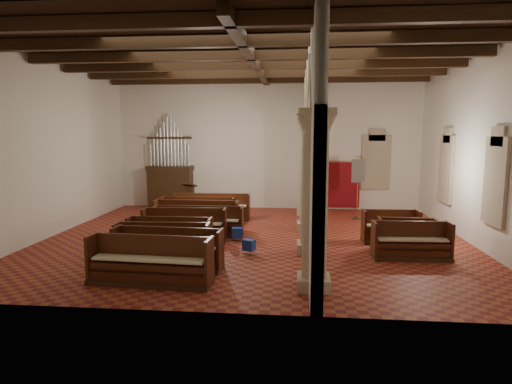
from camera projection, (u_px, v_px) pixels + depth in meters
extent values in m
plane|color=#933D20|center=(254.00, 239.00, 14.40)|extent=(14.00, 14.00, 0.00)
plane|color=black|center=(254.00, 55.00, 13.57)|extent=(14.00, 14.00, 0.00)
cube|color=white|center=(267.00, 144.00, 19.90)|extent=(14.00, 0.02, 6.00)
cube|color=white|center=(224.00, 162.00, 8.07)|extent=(14.00, 0.02, 6.00)
cube|color=white|center=(51.00, 149.00, 14.63)|extent=(0.02, 12.00, 6.00)
cube|color=white|center=(477.00, 150.00, 13.34)|extent=(0.02, 12.00, 6.00)
cube|color=#BFAB8E|center=(314.00, 283.00, 9.78)|extent=(0.75, 0.75, 0.30)
cylinder|color=#BFAB8E|center=(315.00, 205.00, 9.53)|extent=(0.56, 0.56, 3.30)
cube|color=#BFAB8E|center=(310.00, 248.00, 12.74)|extent=(0.75, 0.75, 0.30)
cylinder|color=#BFAB8E|center=(311.00, 188.00, 12.49)|extent=(0.56, 0.56, 3.30)
cube|color=#BFAB8E|center=(307.00, 226.00, 15.70)|extent=(0.75, 0.75, 0.30)
cylinder|color=#BFAB8E|center=(308.00, 177.00, 15.45)|extent=(0.56, 0.56, 3.30)
cube|color=#BFAB8E|center=(305.00, 211.00, 18.65)|extent=(0.75, 0.75, 0.30)
cylinder|color=#BFAB8E|center=(306.00, 170.00, 18.40)|extent=(0.56, 0.56, 3.30)
cube|color=white|center=(311.00, 85.00, 13.54)|extent=(0.25, 11.90, 1.93)
cube|color=#33745A|center=(497.00, 181.00, 11.98)|extent=(0.03, 1.00, 2.20)
cube|color=#33745A|center=(447.00, 169.00, 15.92)|extent=(0.03, 1.00, 2.20)
cube|color=#33745A|center=(376.00, 162.00, 19.53)|extent=(1.00, 0.03, 2.20)
cube|color=#3B2512|center=(171.00, 189.00, 20.12)|extent=(2.00, 0.80, 1.80)
cube|color=#3B2512|center=(170.00, 168.00, 19.98)|extent=(2.10, 0.85, 0.20)
cube|color=#3E2113|center=(191.00, 209.00, 19.79)|extent=(0.59, 0.59, 0.10)
cube|color=#3E2113|center=(191.00, 198.00, 19.72)|extent=(0.29, 0.29, 1.13)
cube|color=#3E2113|center=(191.00, 185.00, 19.55)|extent=(0.62, 0.55, 0.20)
cube|color=maroon|center=(342.00, 185.00, 19.76)|extent=(1.60, 0.06, 2.10)
cylinder|color=#C38E3D|center=(343.00, 161.00, 19.59)|extent=(1.80, 0.04, 0.04)
cone|color=#3B2512|center=(357.00, 217.00, 17.70)|extent=(0.40, 0.40, 0.13)
cylinder|color=#C38E3D|center=(358.00, 187.00, 17.53)|extent=(0.04, 0.04, 2.67)
cylinder|color=#C38E3D|center=(359.00, 157.00, 17.36)|extent=(0.31, 0.74, 0.03)
cube|color=navy|center=(358.00, 171.00, 17.41)|extent=(0.58, 0.24, 0.95)
cube|color=navy|center=(188.00, 265.00, 10.70)|extent=(0.33, 0.27, 0.31)
cube|color=navy|center=(249.00, 245.00, 12.60)|extent=(0.41, 0.38, 0.33)
cube|color=navy|center=(237.00, 233.00, 14.12)|extent=(0.39, 0.34, 0.33)
cylinder|color=white|center=(115.00, 272.00, 10.47)|extent=(1.06, 0.24, 0.11)
cylinder|color=silver|center=(178.00, 265.00, 11.05)|extent=(0.92, 0.48, 0.10)
cube|color=#3B2512|center=(151.00, 281.00, 10.14)|extent=(2.99, 0.94, 0.11)
cube|color=#541C12|center=(149.00, 270.00, 10.04)|extent=(2.82, 0.60, 0.49)
cube|color=#541C12|center=(152.00, 256.00, 10.25)|extent=(2.80, 0.25, 1.03)
cube|color=#541C12|center=(91.00, 256.00, 10.21)|extent=(0.12, 0.65, 1.03)
cube|color=#541C12|center=(210.00, 260.00, 9.95)|extent=(0.12, 0.65, 1.03)
cube|color=#FAE8B8|center=(149.00, 259.00, 10.00)|extent=(2.71, 0.55, 0.05)
cube|color=#3B2512|center=(168.00, 267.00, 11.26)|extent=(2.95, 0.90, 0.10)
cube|color=#46200F|center=(167.00, 257.00, 11.17)|extent=(2.78, 0.58, 0.46)
cube|color=#46200F|center=(169.00, 245.00, 11.37)|extent=(2.76, 0.24, 0.98)
cube|color=#46200F|center=(115.00, 245.00, 11.34)|extent=(0.11, 0.62, 0.98)
cube|color=#46200F|center=(221.00, 248.00, 11.08)|extent=(0.11, 0.62, 0.98)
cube|color=#FAE8B8|center=(167.00, 247.00, 11.14)|extent=(2.67, 0.53, 0.05)
cube|color=#3B2512|center=(163.00, 258.00, 12.02)|extent=(2.67, 0.85, 0.10)
cube|color=#521F11|center=(162.00, 249.00, 11.93)|extent=(2.50, 0.54, 0.45)
cube|color=#521F11|center=(164.00, 238.00, 12.13)|extent=(2.48, 0.21, 0.95)
cube|color=#521F11|center=(118.00, 239.00, 12.09)|extent=(0.10, 0.60, 0.95)
cube|color=#521F11|center=(208.00, 241.00, 11.85)|extent=(0.10, 0.60, 0.95)
cube|color=#FAE8B8|center=(162.00, 240.00, 11.90)|extent=(2.40, 0.50, 0.05)
cube|color=#3B2512|center=(170.00, 247.00, 13.15)|extent=(2.61, 0.66, 0.09)
cube|color=#4E2A10|center=(169.00, 240.00, 13.07)|extent=(2.46, 0.38, 0.42)
cube|color=#4E2A10|center=(171.00, 231.00, 13.25)|extent=(2.46, 0.07, 0.89)
cube|color=#4E2A10|center=(130.00, 231.00, 13.22)|extent=(0.07, 0.56, 0.89)
cube|color=#4E2A10|center=(210.00, 233.00, 12.99)|extent=(0.07, 0.56, 0.89)
cube|color=#FAE8B8|center=(169.00, 232.00, 13.04)|extent=(2.36, 0.34, 0.05)
cube|color=#3B2512|center=(185.00, 240.00, 14.09)|extent=(2.76, 0.91, 0.10)
cube|color=#4D1D10|center=(184.00, 231.00, 14.00)|extent=(2.59, 0.59, 0.47)
cube|color=#4D1D10|center=(186.00, 222.00, 14.20)|extent=(2.57, 0.25, 0.98)
cube|color=#4D1D10|center=(146.00, 222.00, 14.16)|extent=(0.12, 0.63, 0.98)
cube|color=#4D1D10|center=(225.00, 224.00, 13.92)|extent=(0.12, 0.63, 0.98)
cube|color=#FAE8B8|center=(184.00, 224.00, 13.97)|extent=(2.49, 0.54, 0.05)
cube|color=#3B2512|center=(199.00, 234.00, 14.86)|extent=(3.12, 0.77, 0.10)
cube|color=#4B2110|center=(198.00, 227.00, 14.77)|extent=(2.96, 0.47, 0.44)
cube|color=#4B2110|center=(199.00, 219.00, 14.96)|extent=(2.95, 0.15, 0.93)
cube|color=#4B2110|center=(156.00, 219.00, 14.95)|extent=(0.08, 0.59, 0.93)
cube|color=#4B2110|center=(242.00, 220.00, 14.67)|extent=(0.08, 0.59, 0.93)
cube|color=#FAE8B8|center=(198.00, 220.00, 14.74)|extent=(2.84, 0.43, 0.05)
cube|color=#3B2512|center=(196.00, 229.00, 15.61)|extent=(3.09, 0.79, 0.10)
cube|color=#581D12|center=(196.00, 222.00, 15.52)|extent=(2.94, 0.47, 0.47)
cube|color=#581D12|center=(197.00, 213.00, 15.72)|extent=(2.93, 0.12, 1.00)
cube|color=#581D12|center=(156.00, 213.00, 15.69)|extent=(0.08, 0.63, 1.00)
cube|color=#581D12|center=(237.00, 215.00, 15.42)|extent=(0.08, 0.63, 1.00)
cube|color=#FAE8B8|center=(196.00, 215.00, 15.48)|extent=(2.82, 0.43, 0.05)
cube|color=#3B2512|center=(198.00, 222.00, 16.91)|extent=(2.93, 0.70, 0.10)
cube|color=#542212|center=(197.00, 215.00, 16.83)|extent=(2.77, 0.41, 0.44)
cube|color=#542212|center=(198.00, 208.00, 17.02)|extent=(2.77, 0.08, 0.93)
cube|color=#542212|center=(162.00, 208.00, 16.99)|extent=(0.07, 0.59, 0.93)
cube|color=#542212|center=(233.00, 209.00, 16.73)|extent=(0.07, 0.59, 0.93)
cube|color=#FAE8B8|center=(197.00, 209.00, 16.79)|extent=(2.66, 0.37, 0.05)
cube|color=#3B2512|center=(212.00, 218.00, 17.65)|extent=(3.15, 0.82, 0.10)
cube|color=#461D0F|center=(212.00, 212.00, 17.56)|extent=(2.99, 0.51, 0.45)
cube|color=#461D0F|center=(213.00, 205.00, 17.76)|extent=(2.97, 0.18, 0.96)
cube|color=#461D0F|center=(176.00, 205.00, 17.74)|extent=(0.09, 0.61, 0.96)
cube|color=#461D0F|center=(249.00, 206.00, 17.46)|extent=(0.09, 0.61, 0.96)
cube|color=#FAE8B8|center=(212.00, 206.00, 17.53)|extent=(2.87, 0.47, 0.05)
cube|color=#3B2512|center=(411.00, 257.00, 12.14)|extent=(2.19, 0.79, 0.10)
cube|color=#4A1E0F|center=(412.00, 248.00, 12.05)|extent=(2.03, 0.48, 0.45)
cube|color=#4A1E0F|center=(410.00, 237.00, 12.24)|extent=(2.02, 0.15, 0.95)
cube|color=#4A1E0F|center=(374.00, 238.00, 12.18)|extent=(0.09, 0.60, 0.95)
cube|color=#4A1E0F|center=(450.00, 239.00, 11.99)|extent=(0.09, 0.60, 0.95)
cube|color=#FAE8B8|center=(412.00, 239.00, 12.02)|extent=(1.95, 0.44, 0.05)
cube|color=#3B2512|center=(406.00, 250.00, 12.87)|extent=(1.71, 0.75, 0.10)
cube|color=#491F0F|center=(407.00, 242.00, 12.78)|extent=(1.55, 0.46, 0.43)
cube|color=#491F0F|center=(405.00, 232.00, 12.97)|extent=(1.54, 0.14, 0.91)
cube|color=#491F0F|center=(379.00, 233.00, 12.89)|extent=(0.10, 0.58, 0.91)
cube|color=#491F0F|center=(434.00, 234.00, 12.74)|extent=(0.10, 0.58, 0.91)
cube|color=#FAE8B8|center=(407.00, 234.00, 12.75)|extent=(1.49, 0.42, 0.05)
cube|color=#3B2512|center=(390.00, 241.00, 13.92)|extent=(1.83, 0.79, 0.10)
cube|color=#4E1F10|center=(391.00, 233.00, 13.83)|extent=(1.67, 0.48, 0.46)
cube|color=#4E1F10|center=(390.00, 224.00, 14.03)|extent=(1.65, 0.15, 0.96)
cube|color=#4E1F10|center=(364.00, 224.00, 13.95)|extent=(0.10, 0.61, 0.96)
cube|color=#4E1F10|center=(418.00, 225.00, 13.79)|extent=(0.10, 0.61, 0.96)
cube|color=#FAE8B8|center=(391.00, 225.00, 13.80)|extent=(1.60, 0.44, 0.05)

